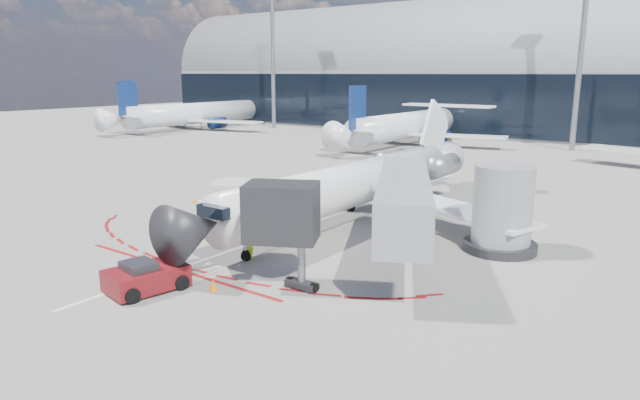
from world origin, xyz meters
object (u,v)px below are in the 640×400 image
Objects in this scene: ramp_worker at (248,243)px; uld_container at (211,214)px; pushback_tug at (146,277)px; regional_jet at (360,182)px.

uld_container is (-6.66, 3.61, -0.08)m from ramp_worker.
ramp_worker is 7.58m from uld_container.
pushback_tug is 3.14× the size of ramp_worker.
regional_jet is at bearing -117.67° from ramp_worker.
ramp_worker is (-0.04, -10.87, -1.65)m from regional_jet.
uld_container reaches higher than pushback_tug.
regional_jet is 14.41× the size of uld_container.
pushback_tug is (-0.77, -16.80, -1.92)m from regional_jet.
regional_jet reaches higher than ramp_worker.
regional_jet reaches higher than pushback_tug.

